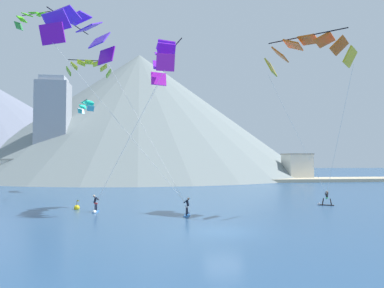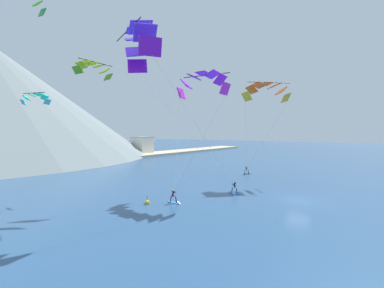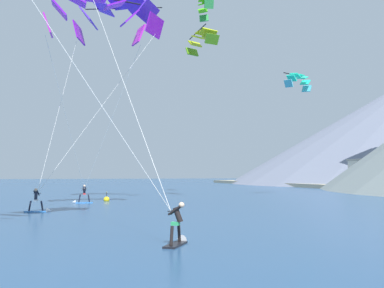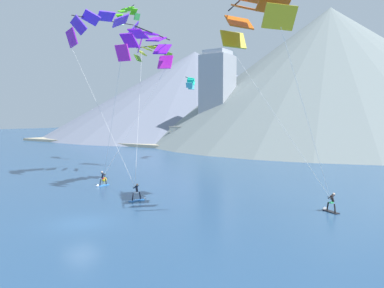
% 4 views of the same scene
% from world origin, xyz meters
% --- Properties ---
extents(ground_plane, '(400.00, 400.00, 0.00)m').
position_xyz_m(ground_plane, '(0.00, 0.00, 0.00)').
color(ground_plane, navy).
extents(kitesurfer_near_lead, '(0.56, 1.75, 1.67)m').
position_xyz_m(kitesurfer_near_lead, '(-9.63, 10.89, 0.46)').
color(kitesurfer_near_lead, '#337FDB').
rests_on(kitesurfer_near_lead, ground).
extents(kitesurfer_near_trail, '(0.78, 1.79, 1.66)m').
position_xyz_m(kitesurfer_near_trail, '(-1.46, 7.78, 0.45)').
color(kitesurfer_near_trail, '#337FDB').
rests_on(kitesurfer_near_trail, ground).
extents(kitesurfer_mid_center, '(1.66, 1.32, 1.62)m').
position_xyz_m(kitesurfer_mid_center, '(14.02, 13.18, 0.43)').
color(kitesurfer_mid_center, black).
rests_on(kitesurfer_mid_center, ground).
extents(parafoil_kite_near_lead, '(7.51, 7.58, 14.70)m').
position_xyz_m(parafoil_kite_near_lead, '(-3.36, 11.37, 14.69)').
color(parafoil_kite_near_lead, '#C823C4').
extents(parafoil_kite_near_trail, '(13.16, 10.88, 18.41)m').
position_xyz_m(parafoil_kite_near_trail, '(-11.77, 14.08, 17.96)').
color(parafoil_kite_near_trail, purple).
extents(parafoil_kite_mid_center, '(8.03, 8.58, 14.91)m').
position_xyz_m(parafoil_kite_mid_center, '(9.82, 7.66, 14.96)').
color(parafoil_kite_mid_center, gold).
extents(parafoil_kite_distant_high_outer, '(5.15, 2.32, 2.26)m').
position_xyz_m(parafoil_kite_distant_high_outer, '(-19.28, 25.60, 23.28)').
color(parafoil_kite_distant_high_outer, green).
extents(parafoil_kite_distant_low_drift, '(3.10, 4.49, 1.85)m').
position_xyz_m(parafoil_kite_distant_low_drift, '(-13.99, 35.26, 13.43)').
color(parafoil_kite_distant_low_drift, '#48B4C6').
extents(parafoil_kite_distant_mid_solo, '(5.56, 1.98, 1.95)m').
position_xyz_m(parafoil_kite_distant_mid_solo, '(-11.96, 22.78, 16.49)').
color(parafoil_kite_distant_mid_solo, '#539617').
extents(race_marker_buoy, '(0.56, 0.56, 1.02)m').
position_xyz_m(race_marker_buoy, '(-11.66, 13.26, 0.16)').
color(race_marker_buoy, yellow).
rests_on(race_marker_buoy, ground).
extents(shoreline_strip, '(180.00, 10.00, 0.70)m').
position_xyz_m(shoreline_strip, '(0.00, 57.45, 0.35)').
color(shoreline_strip, '#BCAD8E').
rests_on(shoreline_strip, ground).
extents(shore_building_harbour_front, '(9.21, 5.83, 5.48)m').
position_xyz_m(shore_building_harbour_front, '(8.34, 59.38, 2.75)').
color(shore_building_harbour_front, '#A89E8E').
rests_on(shore_building_harbour_front, ground).
extents(shore_building_promenade_mid, '(6.01, 6.28, 6.47)m').
position_xyz_m(shore_building_promenade_mid, '(32.23, 61.95, 3.25)').
color(shore_building_promenade_mid, silver).
rests_on(shore_building_promenade_mid, ground).
extents(shore_building_quay_east, '(6.15, 6.44, 5.48)m').
position_xyz_m(shore_building_quay_east, '(-15.94, 58.75, 2.75)').
color(shore_building_quay_east, '#B7AD9E').
rests_on(shore_building_quay_east, ground).
extents(shore_building_quay_west, '(7.30, 7.21, 5.16)m').
position_xyz_m(shore_building_quay_west, '(-32.18, 61.60, 2.59)').
color(shore_building_quay_west, silver).
rests_on(shore_building_quay_west, ground).
extents(shore_building_old_town, '(9.98, 6.03, 6.57)m').
position_xyz_m(shore_building_old_town, '(-4.10, 60.32, 3.30)').
color(shore_building_old_town, silver).
rests_on(shore_building_old_town, ground).
extents(highrise_tower, '(7.00, 7.00, 23.98)m').
position_xyz_m(highrise_tower, '(-25.50, 64.64, 11.78)').
color(highrise_tower, '#999EA8').
rests_on(highrise_tower, ground).
extents(mountain_peak_central_summit, '(104.89, 104.89, 38.77)m').
position_xyz_m(mountain_peak_central_summit, '(-6.01, 95.50, 19.39)').
color(mountain_peak_central_summit, slate).
rests_on(mountain_peak_central_summit, ground).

